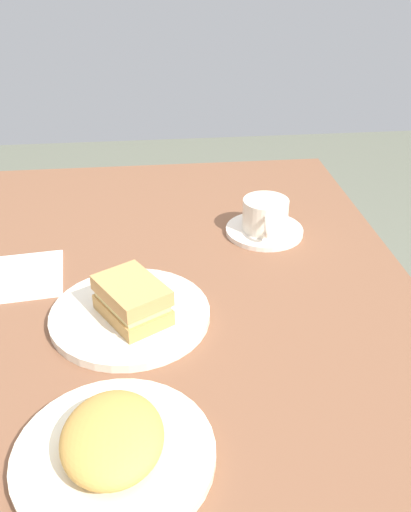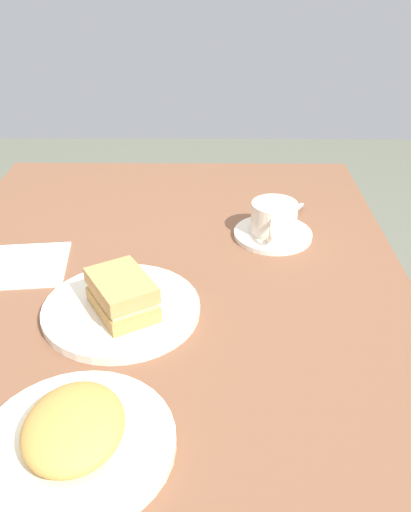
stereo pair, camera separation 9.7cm
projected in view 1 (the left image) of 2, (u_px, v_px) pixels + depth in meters
The scene contains 9 objects.
dining_table at pixel (168, 326), 1.02m from camera, with size 1.07×0.85×0.78m.
sandwich_plate at pixel (130, 315), 0.86m from camera, with size 0.25×0.25×0.01m, color beige.
sandwich_front at pixel (132, 300), 0.83m from camera, with size 0.14×0.13×0.06m.
coffee_saucer at pixel (264, 231), 1.10m from camera, with size 0.15×0.15×0.01m, color beige.
coffee_cup at pixel (265, 214), 1.08m from camera, with size 0.12×0.09×0.06m.
spoon at pixel (277, 211), 1.16m from camera, with size 0.09×0.06×0.01m.
side_plate at pixel (114, 455), 0.63m from camera, with size 0.23×0.23×0.01m, color beige.
side_food_pile at pixel (112, 437), 0.62m from camera, with size 0.14×0.12×0.04m, color #C69041.
napkin at pixel (19, 277), 0.96m from camera, with size 0.15×0.15×0.00m, color white.
Camera 1 is at (0.81, -0.02, 1.31)m, focal length 38.81 mm.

